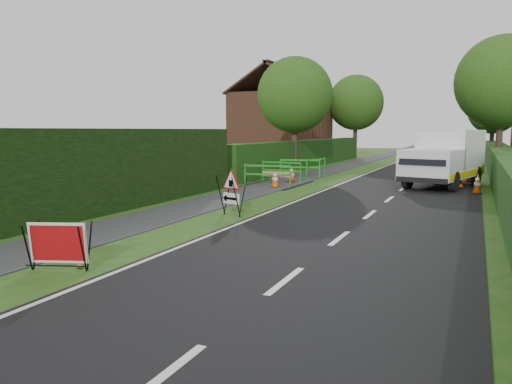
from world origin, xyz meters
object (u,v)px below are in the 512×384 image
(triangle_sign, at_px, (230,189))
(works_van, at_px, (445,157))
(hatchback_car, at_px, (430,157))
(red_rect_sign, at_px, (58,244))

(triangle_sign, relative_size, works_van, 0.20)
(triangle_sign, distance_m, hatchback_car, 24.22)
(red_rect_sign, xyz_separation_m, hatchback_car, (3.66, 30.22, 0.12))
(red_rect_sign, bearing_deg, triangle_sign, 68.35)
(works_van, bearing_deg, red_rect_sign, -93.75)
(triangle_sign, bearing_deg, red_rect_sign, -73.38)
(red_rect_sign, bearing_deg, works_van, 52.56)
(red_rect_sign, relative_size, works_van, 0.20)
(works_van, xyz_separation_m, hatchback_car, (-1.68, 13.38, -0.69))
(triangle_sign, distance_m, works_van, 11.78)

